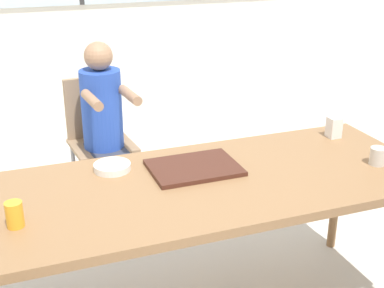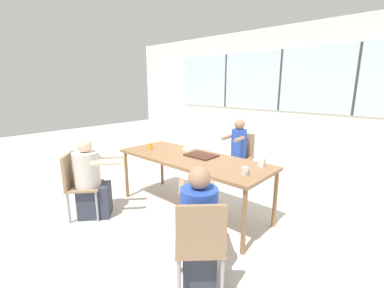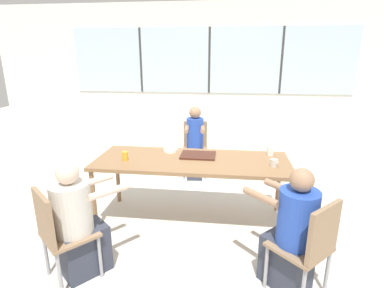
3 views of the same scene
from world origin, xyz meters
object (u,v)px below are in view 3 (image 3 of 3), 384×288
(chair_for_man_teal_shirt, at_px, (311,243))
(coffee_mug, at_px, (274,163))
(chair_for_man_blue_shirt, at_px, (195,144))
(person_woman_green_shirt, at_px, (78,226))
(chair_for_woman_green_shirt, at_px, (58,229))
(person_man_blue_shirt, at_px, (195,146))
(person_man_teal_shirt, at_px, (292,236))
(milk_carton_small, at_px, (270,151))
(bowl_white_shallow, at_px, (170,150))
(juice_glass, at_px, (125,156))

(chair_for_man_teal_shirt, height_order, coffee_mug, chair_for_man_teal_shirt)
(chair_for_man_blue_shirt, relative_size, person_woman_green_shirt, 0.80)
(chair_for_woman_green_shirt, bearing_deg, person_man_blue_shirt, 111.65)
(coffee_mug, bearing_deg, person_woman_green_shirt, -153.18)
(person_man_teal_shirt, height_order, milk_carton_small, person_man_teal_shirt)
(coffee_mug, bearing_deg, bowl_white_shallow, 162.66)
(juice_glass, bearing_deg, milk_carton_small, 12.73)
(coffee_mug, bearing_deg, milk_carton_small, 88.79)
(person_woman_green_shirt, xyz_separation_m, milk_carton_small, (1.75, 1.25, 0.35))
(person_woman_green_shirt, distance_m, coffee_mug, 1.98)
(person_woman_green_shirt, bearing_deg, coffee_mug, 67.78)
(chair_for_woman_green_shirt, height_order, milk_carton_small, milk_carton_small)
(milk_carton_small, xyz_separation_m, bowl_white_shallow, (-1.18, -0.00, -0.04))
(chair_for_woman_green_shirt, relative_size, person_man_teal_shirt, 0.79)
(chair_for_woman_green_shirt, relative_size, person_woman_green_shirt, 0.80)
(chair_for_man_blue_shirt, distance_m, coffee_mug, 1.91)
(bowl_white_shallow, bearing_deg, chair_for_man_teal_shirt, -44.31)
(person_man_blue_shirt, bearing_deg, bowl_white_shallow, 75.68)
(coffee_mug, xyz_separation_m, juice_glass, (-1.61, 0.00, 0.01))
(chair_for_man_blue_shirt, bearing_deg, coffee_mug, 117.10)
(chair_for_man_blue_shirt, bearing_deg, person_man_teal_shirt, 108.54)
(person_man_blue_shirt, relative_size, coffee_mug, 13.77)
(person_woman_green_shirt, xyz_separation_m, coffee_mug, (1.74, 0.88, 0.33))
(person_woman_green_shirt, height_order, milk_carton_small, person_woman_green_shirt)
(coffee_mug, height_order, juice_glass, juice_glass)
(person_man_teal_shirt, bearing_deg, milk_carton_small, 47.56)
(person_man_blue_shirt, xyz_separation_m, coffee_mug, (0.99, -1.44, 0.28))
(coffee_mug, bearing_deg, chair_for_woman_green_shirt, -151.43)
(coffee_mug, height_order, milk_carton_small, milk_carton_small)
(chair_for_woman_green_shirt, height_order, person_man_teal_shirt, person_man_teal_shirt)
(person_man_teal_shirt, xyz_separation_m, bowl_white_shallow, (-1.22, 1.19, 0.30))
(chair_for_man_blue_shirt, height_order, bowl_white_shallow, chair_for_man_blue_shirt)
(milk_carton_small, bearing_deg, coffee_mug, -91.21)
(person_man_teal_shirt, distance_m, bowl_white_shallow, 1.73)
(juice_glass, bearing_deg, chair_for_woman_green_shirt, -103.57)
(bowl_white_shallow, bearing_deg, person_woman_green_shirt, -114.69)
(milk_carton_small, bearing_deg, chair_for_woman_green_shirt, -143.51)
(milk_carton_small, bearing_deg, juice_glass, -167.27)
(person_man_teal_shirt, height_order, coffee_mug, person_man_teal_shirt)
(person_man_blue_shirt, bearing_deg, milk_carton_small, 127.92)
(juice_glass, distance_m, milk_carton_small, 1.65)
(milk_carton_small, bearing_deg, chair_for_man_teal_shirt, -82.88)
(juice_glass, distance_m, bowl_white_shallow, 0.57)
(person_woman_green_shirt, xyz_separation_m, bowl_white_shallow, (0.57, 1.24, 0.31))
(person_man_blue_shirt, relative_size, juice_glass, 11.42)
(juice_glass, bearing_deg, chair_for_man_teal_shirt, -27.99)
(person_man_teal_shirt, xyz_separation_m, juice_glass, (-1.66, 0.83, 0.33))
(person_woman_green_shirt, bearing_deg, chair_for_man_teal_shirt, 39.07)
(chair_for_woman_green_shirt, bearing_deg, coffee_mug, 69.52)
(person_woman_green_shirt, xyz_separation_m, person_man_blue_shirt, (0.75, 2.32, 0.05))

